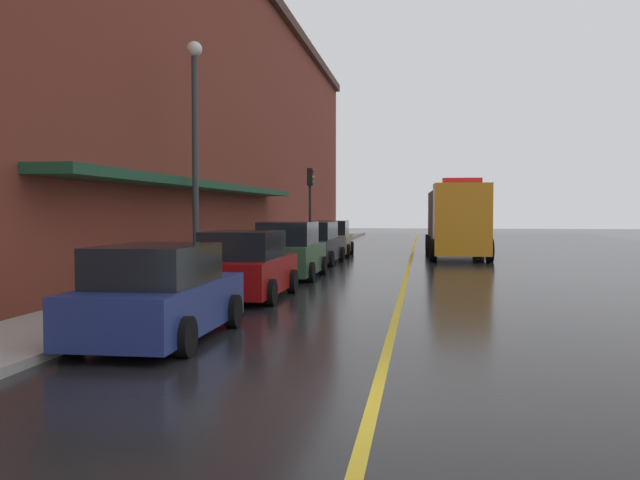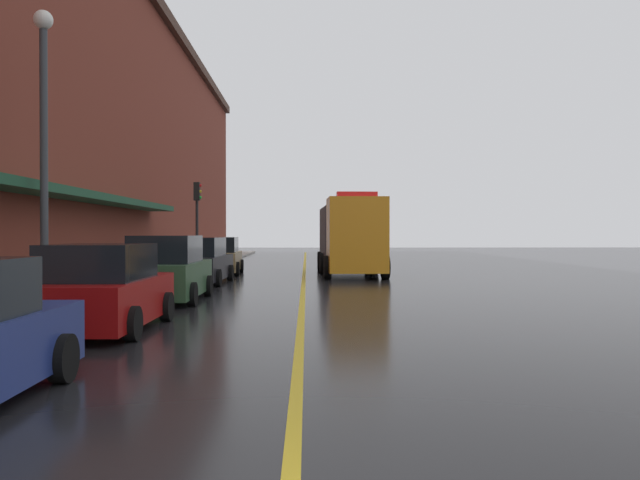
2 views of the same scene
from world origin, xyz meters
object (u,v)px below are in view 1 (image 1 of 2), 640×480
(parking_meter_2, at_px, (151,265))
(street_lamp_left, at_px, (195,136))
(parked_car_2, at_px, (289,252))
(parking_meter_1, at_px, (305,234))
(parked_car_1, at_px, (245,267))
(parked_car_0, at_px, (159,295))
(parked_car_3, at_px, (314,244))
(parked_car_4, at_px, (331,239))
(parking_meter_0, at_px, (288,238))
(utility_truck, at_px, (457,221))
(traffic_light_near, at_px, (310,193))

(parking_meter_2, bearing_deg, street_lamp_left, 97.02)
(parked_car_2, relative_size, parking_meter_2, 3.29)
(parking_meter_1, bearing_deg, parked_car_1, -85.44)
(parked_car_1, bearing_deg, parked_car_0, -179.62)
(parked_car_3, distance_m, parking_meter_1, 5.84)
(parked_car_1, relative_size, parked_car_3, 0.87)
(parked_car_3, bearing_deg, parked_car_1, -177.90)
(parked_car_1, distance_m, parked_car_4, 17.36)
(parked_car_2, distance_m, parked_car_3, 6.33)
(parked_car_0, xyz_separation_m, parked_car_4, (-0.04, 23.24, 0.04))
(parking_meter_0, distance_m, parking_meter_2, 15.70)
(parked_car_0, xyz_separation_m, parked_car_3, (-0.04, 17.73, 0.05))
(parking_meter_0, relative_size, parking_meter_2, 1.00)
(parked_car_1, distance_m, parking_meter_1, 17.60)
(parked_car_4, height_order, utility_truck, utility_truck)
(parked_car_0, height_order, parking_meter_2, parked_car_0)
(parked_car_0, height_order, street_lamp_left, street_lamp_left)
(parking_meter_1, height_order, parking_meter_2, same)
(parking_meter_0, distance_m, street_lamp_left, 11.34)
(parked_car_2, relative_size, parking_meter_0, 3.29)
(street_lamp_left, bearing_deg, parked_car_1, -46.39)
(parked_car_3, height_order, parking_meter_2, parked_car_3)
(street_lamp_left, height_order, traffic_light_near, street_lamp_left)
(parked_car_2, xyz_separation_m, parking_meter_1, (-1.49, 12.01, 0.19))
(parked_car_3, bearing_deg, parked_car_0, -178.06)
(parked_car_1, xyz_separation_m, parked_car_4, (-0.06, 17.36, 0.01))
(parked_car_0, xyz_separation_m, parked_car_2, (0.11, 11.40, 0.09))
(parked_car_2, bearing_deg, parked_car_3, 1.55)
(street_lamp_left, xyz_separation_m, traffic_light_near, (0.66, 16.70, -1.24))
(parked_car_1, xyz_separation_m, parked_car_2, (0.09, 5.53, 0.06))
(parked_car_1, height_order, parking_meter_0, parked_car_1)
(street_lamp_left, bearing_deg, utility_truck, 61.19)
(parked_car_0, relative_size, parked_car_3, 0.91)
(parking_meter_2, bearing_deg, parked_car_1, 63.24)
(utility_truck, relative_size, parking_meter_2, 6.14)
(parked_car_2, height_order, street_lamp_left, street_lamp_left)
(parked_car_3, distance_m, parking_meter_2, 14.69)
(parked_car_2, bearing_deg, traffic_light_near, 6.29)
(street_lamp_left, bearing_deg, parked_car_3, 78.78)
(parking_meter_1, bearing_deg, parked_car_2, -82.92)
(parked_car_0, height_order, utility_truck, utility_truck)
(parked_car_2, relative_size, parked_car_3, 0.89)
(utility_truck, xyz_separation_m, traffic_light_near, (-7.43, 1.99, 1.41))
(parking_meter_2, bearing_deg, parking_meter_0, 90.00)
(utility_truck, height_order, street_lamp_left, street_lamp_left)
(parked_car_4, xyz_separation_m, parking_meter_2, (-1.34, -20.14, 0.24))
(parked_car_0, distance_m, utility_truck, 23.51)
(parked_car_0, distance_m, parked_car_2, 11.41)
(parking_meter_2, relative_size, street_lamp_left, 0.19)
(street_lamp_left, relative_size, traffic_light_near, 1.61)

